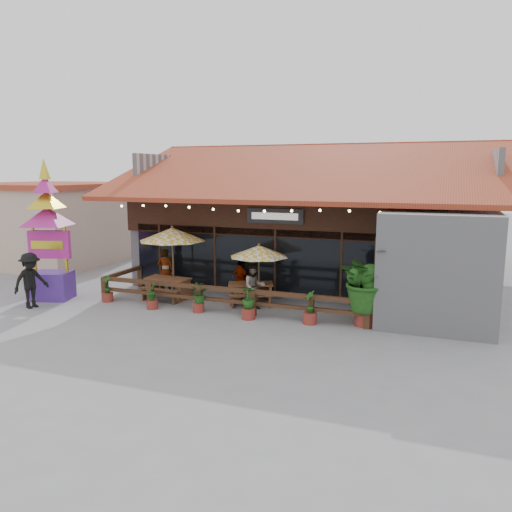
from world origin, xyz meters
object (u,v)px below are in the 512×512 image
at_px(tropical_plant, 367,281).
at_px(pedestrian, 31,281).
at_px(thai_sign_tower, 48,220).
at_px(umbrella_left, 172,235).
at_px(picnic_table_left, 168,285).
at_px(picnic_table_right, 251,290).
at_px(umbrella_right, 259,251).

distance_m(tropical_plant, pedestrian, 11.70).
xyz_separation_m(thai_sign_tower, pedestrian, (0.23, -1.26, -2.03)).
relative_size(umbrella_left, picnic_table_left, 1.78).
relative_size(picnic_table_right, pedestrian, 1.02).
distance_m(picnic_table_left, thai_sign_tower, 5.07).
relative_size(thai_sign_tower, pedestrian, 2.87).
xyz_separation_m(umbrella_left, umbrella_right, (3.63, -0.18, -0.42)).
bearing_deg(thai_sign_tower, umbrella_right, 13.77).
bearing_deg(tropical_plant, pedestrian, -169.76).
relative_size(umbrella_right, pedestrian, 1.15).
xyz_separation_m(umbrella_left, tropical_plant, (7.63, -1.26, -0.98)).
height_order(umbrella_left, pedestrian, umbrella_left).
distance_m(thai_sign_tower, tropical_plant, 11.87).
distance_m(umbrella_right, thai_sign_tower, 8.03).
bearing_deg(picnic_table_left, tropical_plant, -5.99).
distance_m(umbrella_left, picnic_table_right, 3.77).
relative_size(picnic_table_right, tropical_plant, 0.81).
height_order(umbrella_left, picnic_table_left, umbrella_left).
relative_size(umbrella_right, picnic_table_left, 1.28).
bearing_deg(umbrella_left, pedestrian, -139.25).
bearing_deg(umbrella_left, tropical_plant, -9.35).
xyz_separation_m(umbrella_left, picnic_table_left, (0.02, -0.46, -1.87)).
bearing_deg(picnic_table_left, pedestrian, -143.51).
bearing_deg(pedestrian, picnic_table_right, -52.02).
relative_size(thai_sign_tower, tropical_plant, 2.27).
bearing_deg(umbrella_left, umbrella_right, -2.83).
distance_m(picnic_table_left, tropical_plant, 7.70).
relative_size(picnic_table_left, tropical_plant, 0.71).
distance_m(picnic_table_right, thai_sign_tower, 8.03).
relative_size(umbrella_right, tropical_plant, 0.91).
distance_m(thai_sign_tower, pedestrian, 2.40).
bearing_deg(picnic_table_right, pedestrian, -155.29).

